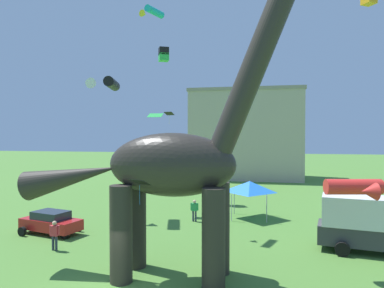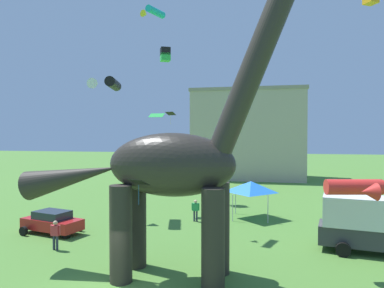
% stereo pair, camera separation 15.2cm
% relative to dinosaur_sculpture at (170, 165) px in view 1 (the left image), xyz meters
% --- Properties ---
extents(dinosaur_sculpture, '(14.12, 2.99, 14.76)m').
position_rel_dinosaur_sculpture_xyz_m(dinosaur_sculpture, '(0.00, 0.00, 0.00)').
color(dinosaur_sculpture, '#2D2823').
rests_on(dinosaur_sculpture, ground_plane).
extents(parked_sedan_left, '(4.51, 2.75, 1.55)m').
position_rel_dinosaur_sculpture_xyz_m(parked_sedan_left, '(-9.87, 5.60, -4.53)').
color(parked_sedan_left, red).
rests_on(parked_sedan_left, ground_plane).
extents(parked_box_truck, '(5.89, 3.08, 3.20)m').
position_rel_dinosaur_sculpture_xyz_m(parked_box_truck, '(10.19, 5.72, -3.69)').
color(parked_box_truck, '#38383D').
rests_on(parked_box_truck, ground_plane).
extents(person_photographer, '(0.64, 0.28, 1.72)m').
position_rel_dinosaur_sculpture_xyz_m(person_photographer, '(-7.63, 2.50, -4.29)').
color(person_photographer, '#2D3347').
rests_on(person_photographer, ground_plane).
extents(person_near_flyer, '(0.63, 0.28, 1.68)m').
position_rel_dinosaur_sculpture_xyz_m(person_near_flyer, '(-0.96, 10.96, -4.32)').
color(person_near_flyer, '#2D3347').
rests_on(person_near_flyer, ground_plane).
extents(festival_canopy_tent, '(3.15, 3.15, 3.00)m').
position_rel_dinosaur_sculpture_xyz_m(festival_canopy_tent, '(3.21, 12.97, -2.79)').
color(festival_canopy_tent, '#B2B2B7').
rests_on(festival_canopy_tent, ground_plane).
extents(kite_near_low, '(2.75, 2.51, 0.78)m').
position_rel_dinosaur_sculpture_xyz_m(kite_near_low, '(8.59, 1.68, -1.08)').
color(kite_near_low, red).
extents(kite_drifting, '(1.28, 0.92, 0.38)m').
position_rel_dinosaur_sculpture_xyz_m(kite_drifting, '(-4.89, 13.46, 3.10)').
color(kite_drifting, green).
extents(kite_far_right, '(0.90, 0.79, 0.99)m').
position_rel_dinosaur_sculpture_xyz_m(kite_far_right, '(-0.28, -3.42, -0.39)').
color(kite_far_right, black).
extents(kite_near_high, '(2.87, 3.10, 0.88)m').
position_rel_dinosaur_sculpture_xyz_m(kite_near_high, '(-8.37, 11.46, 5.63)').
color(kite_near_high, black).
extents(kite_trailing, '(1.31, 1.31, 1.40)m').
position_rel_dinosaur_sculpture_xyz_m(kite_trailing, '(-6.01, 20.08, 9.83)').
color(kite_trailing, black).
extents(kite_high_left, '(1.04, 0.86, 1.18)m').
position_rel_dinosaur_sculpture_xyz_m(kite_high_left, '(-4.58, 16.91, 3.44)').
color(kite_high_left, black).
extents(kite_mid_left, '(1.78, 1.86, 0.53)m').
position_rel_dinosaur_sculpture_xyz_m(kite_mid_left, '(-3.70, 8.96, 10.34)').
color(kite_mid_left, '#19B2B7').
extents(background_building_block, '(17.07, 10.14, 13.70)m').
position_rel_dinosaur_sculpture_xyz_m(background_building_block, '(1.60, 40.66, 1.52)').
color(background_building_block, '#B7A893').
rests_on(background_building_block, ground_plane).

